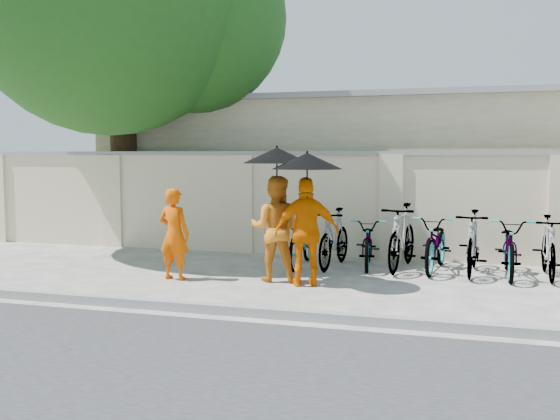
# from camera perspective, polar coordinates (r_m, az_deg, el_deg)

# --- Properties ---
(ground) EXTENTS (80.00, 80.00, 0.00)m
(ground) POSITION_cam_1_polar(r_m,az_deg,el_deg) (9.71, -3.92, -6.87)
(ground) COLOR beige
(kerb) EXTENTS (40.00, 0.16, 0.12)m
(kerb) POSITION_cam_1_polar(r_m,az_deg,el_deg) (8.16, -8.09, -8.78)
(kerb) COLOR gray
(kerb) RESTS_ON ground
(compound_wall) EXTENTS (20.00, 0.30, 2.00)m
(compound_wall) POSITION_cam_1_polar(r_m,az_deg,el_deg) (12.37, 5.55, 0.38)
(compound_wall) COLOR beige
(compound_wall) RESTS_ON ground
(building_behind) EXTENTS (14.00, 6.00, 3.20)m
(building_behind) POSITION_cam_1_polar(r_m,az_deg,el_deg) (15.97, 11.65, 3.51)
(building_behind) COLOR beige
(building_behind) RESTS_ON ground
(shade_tree) EXTENTS (6.70, 6.20, 8.20)m
(shade_tree) POSITION_cam_1_polar(r_m,az_deg,el_deg) (14.11, -14.38, 17.57)
(shade_tree) COLOR brown
(shade_tree) RESTS_ON ground
(monk_left) EXTENTS (0.58, 0.42, 1.48)m
(monk_left) POSITION_cam_1_polar(r_m,az_deg,el_deg) (10.15, -9.66, -2.17)
(monk_left) COLOR #DA4C00
(monk_left) RESTS_ON ground
(monk_center) EXTENTS (0.87, 0.71, 1.68)m
(monk_center) POSITION_cam_1_polar(r_m,az_deg,el_deg) (9.90, -0.43, -1.71)
(monk_center) COLOR orange
(monk_center) RESTS_ON ground
(parasol_center) EXTENTS (1.07, 1.07, 1.17)m
(parasol_center) POSITION_cam_1_polar(r_m,az_deg,el_deg) (9.74, -0.29, 5.02)
(parasol_center) COLOR black
(parasol_center) RESTS_ON ground
(monk_right) EXTENTS (1.06, 0.71, 1.67)m
(monk_right) POSITION_cam_1_polar(r_m,az_deg,el_deg) (9.51, 2.47, -2.00)
(monk_right) COLOR #E16400
(monk_right) RESTS_ON ground
(parasol_right) EXTENTS (1.07, 1.07, 1.09)m
(parasol_right) POSITION_cam_1_polar(r_m,az_deg,el_deg) (9.36, 2.50, 4.50)
(parasol_right) COLOR black
(parasol_right) RESTS_ON ground
(bike_0) EXTENTS (0.67, 1.76, 0.91)m
(bike_0) POSITION_cam_1_polar(r_m,az_deg,el_deg) (11.26, 2.00, -2.85)
(bike_0) COLOR #94969F
(bike_0) RESTS_ON ground
(bike_1) EXTENTS (0.65, 1.79, 1.05)m
(bike_1) POSITION_cam_1_polar(r_m,az_deg,el_deg) (11.14, 4.97, -2.58)
(bike_1) COLOR #94969F
(bike_1) RESTS_ON ground
(bike_2) EXTENTS (0.79, 1.76, 0.90)m
(bike_2) POSITION_cam_1_polar(r_m,az_deg,el_deg) (11.24, 8.11, -2.95)
(bike_2) COLOR #94969F
(bike_2) RESTS_ON ground
(bike_3) EXTENTS (0.78, 1.98, 1.15)m
(bike_3) POSITION_cam_1_polar(r_m,az_deg,el_deg) (11.10, 11.10, -2.43)
(bike_3) COLOR #94969F
(bike_3) RESTS_ON ground
(bike_4) EXTENTS (0.86, 1.92, 0.98)m
(bike_4) POSITION_cam_1_polar(r_m,az_deg,el_deg) (11.10, 14.14, -2.94)
(bike_4) COLOR #94969F
(bike_4) RESTS_ON ground
(bike_5) EXTENTS (0.65, 1.83, 1.08)m
(bike_5) POSITION_cam_1_polar(r_m,az_deg,el_deg) (10.96, 17.21, -2.86)
(bike_5) COLOR #94969F
(bike_5) RESTS_ON ground
(bike_6) EXTENTS (0.68, 1.90, 0.99)m
(bike_6) POSITION_cam_1_polar(r_m,az_deg,el_deg) (10.95, 20.30, -3.18)
(bike_6) COLOR #94969F
(bike_6) RESTS_ON ground
(bike_7) EXTENTS (0.51, 1.70, 1.02)m
(bike_7) POSITION_cam_1_polar(r_m,az_deg,el_deg) (11.04, 23.35, -3.14)
(bike_7) COLOR #94969F
(bike_7) RESTS_ON ground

